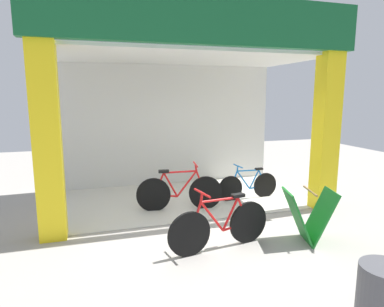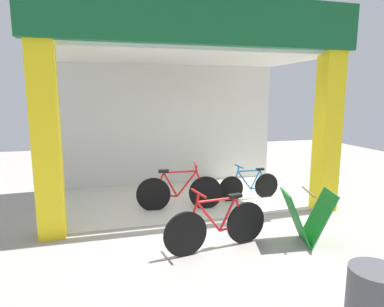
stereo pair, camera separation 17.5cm
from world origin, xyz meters
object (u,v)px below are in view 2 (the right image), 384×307
Objects in this scene: bicycle_inside_1 at (179,192)px; bicycle_parked_0 at (217,226)px; bicycle_inside_0 at (249,186)px; sandwich_board_sign at (307,217)px.

bicycle_inside_1 reaches higher than bicycle_parked_0.
bicycle_inside_1 reaches higher than bicycle_inside_0.
sandwich_board_sign is (1.42, -0.16, 0.05)m from bicycle_parked_0.
sandwich_board_sign is at bearing -92.01° from bicycle_inside_0.
sandwich_board_sign is (-0.08, -2.28, 0.11)m from bicycle_inside_0.
bicycle_inside_0 is 1.67m from bicycle_inside_1.
bicycle_parked_0 is at bearing -85.43° from bicycle_inside_1.
bicycle_inside_1 is at bearing 94.57° from bicycle_parked_0.
bicycle_inside_0 is 2.60m from bicycle_parked_0.
bicycle_inside_1 is at bearing 127.80° from sandwich_board_sign.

